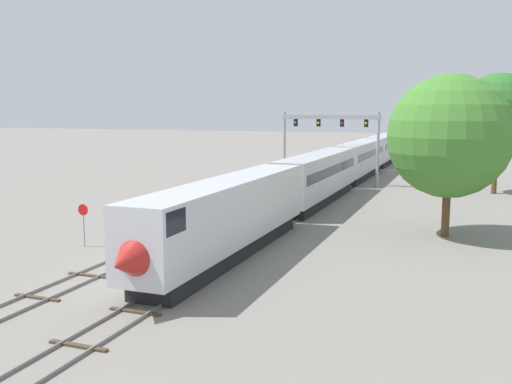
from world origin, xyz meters
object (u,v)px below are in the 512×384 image
signal_gantry (330,132)px  trackside_tree_left (449,136)px  passenger_train (385,148)px  stop_sign (83,219)px  trackside_tree_mid (498,110)px

signal_gantry → trackside_tree_left: (14.52, -25.19, 0.80)m
passenger_train → trackside_tree_left: (12.27, -56.12, 4.56)m
stop_sign → trackside_tree_left: trackside_tree_left is taller
passenger_train → stop_sign: 68.62m
signal_gantry → stop_sign: bearing=-101.8°
passenger_train → trackside_tree_mid: (16.26, -31.98, 6.37)m
stop_sign → trackside_tree_mid: 45.04m
signal_gantry → stop_sign: signal_gantry is taller
signal_gantry → trackside_tree_mid: 18.72m
stop_sign → passenger_train: bearing=81.6°
signal_gantry → passenger_train: bearing=85.8°
passenger_train → trackside_tree_mid: 36.44m
passenger_train → trackside_tree_left: size_ratio=13.45×
stop_sign → trackside_tree_mid: size_ratio=0.22×
signal_gantry → trackside_tree_mid: size_ratio=0.94×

